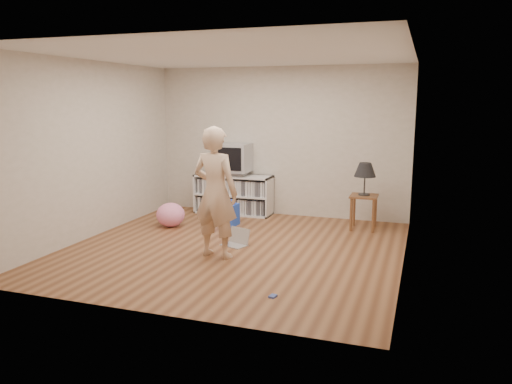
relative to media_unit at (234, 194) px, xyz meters
The scene contains 13 objects.
ground 2.21m from the media_unit, 68.61° to the right, with size 4.50×4.50×0.00m, color brown.
walls 2.38m from the media_unit, 68.61° to the right, with size 4.52×4.52×2.60m.
ceiling 3.14m from the media_unit, 68.61° to the right, with size 4.50×4.50×0.01m, color white.
media_unit is the anchor object (origin of this frame).
dvd_deck 0.39m from the media_unit, 90.00° to the right, with size 0.45×0.35×0.07m, color gray.
crt_tv 0.67m from the media_unit, 90.00° to the right, with size 0.60×0.53×0.50m.
side_table 2.39m from the media_unit, ahead, with size 0.42×0.42×0.55m.
table_lamp 2.46m from the media_unit, ahead, with size 0.34×0.34×0.52m.
person 2.60m from the media_unit, 73.87° to the right, with size 0.62×0.41×1.71m, color beige.
laptop 2.04m from the media_unit, 67.50° to the right, with size 0.42×0.37×0.24m.
playing_cards 3.98m from the media_unit, 62.77° to the right, with size 0.07×0.09×0.02m, color #4156AD.
plush_blue 0.88m from the media_unit, 77.47° to the right, with size 0.39×0.35×0.43m.
plush_pink 1.39m from the media_unit, 116.92° to the right, with size 0.46×0.46×0.39m, color pink.
Camera 1 is at (2.44, -6.20, 2.03)m, focal length 35.00 mm.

